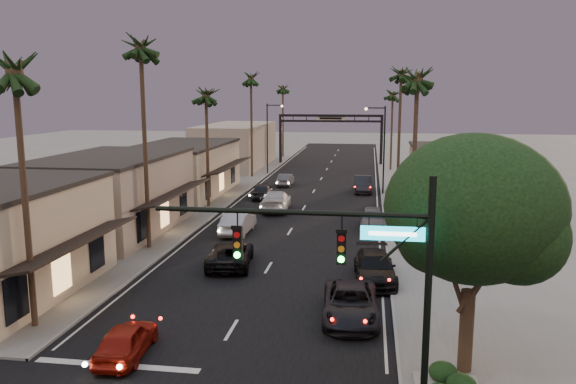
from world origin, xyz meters
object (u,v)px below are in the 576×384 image
(arch, at_px, (331,126))
(palm_rc, at_px, (393,92))
(palm_lb, at_px, (140,41))
(curbside_black, at_px, (375,267))
(palm_lc, at_px, (206,90))
(streetlight_left, at_px, (269,133))
(oncoming_silver, at_px, (238,223))
(palm_ra, at_px, (418,73))
(oncoming_pickup, at_px, (230,254))
(palm_la, at_px, (14,61))
(palm_ld, at_px, (251,75))
(corner_tree, at_px, (475,215))
(oncoming_red, at_px, (126,340))
(curbside_near, at_px, (351,303))
(palm_far, at_px, (283,86))
(traffic_signal, at_px, (364,264))
(palm_rb, at_px, (401,70))
(streetlight_right, at_px, (381,143))

(arch, height_order, palm_rc, palm_rc)
(palm_lb, relative_size, curbside_black, 2.86)
(palm_lc, bearing_deg, streetlight_left, 85.63)
(palm_lc, distance_m, oncoming_silver, 14.14)
(arch, xyz_separation_m, palm_ra, (8.60, -46.00, 5.91))
(palm_lb, height_order, curbside_black, palm_lb)
(oncoming_pickup, bearing_deg, curbside_black, 162.54)
(palm_la, bearing_deg, streetlight_left, 88.04)
(palm_ld, bearing_deg, streetlight_left, 60.75)
(palm_la, distance_m, palm_ld, 46.01)
(corner_tree, xyz_separation_m, oncoming_silver, (-13.19, 19.44, -5.17))
(oncoming_silver, xyz_separation_m, curbside_black, (9.91, -9.38, -0.04))
(palm_ld, xyz_separation_m, oncoming_red, (5.15, -48.00, -11.74))
(palm_ra, height_order, oncoming_red, palm_ra)
(curbside_near, distance_m, curbside_black, 5.61)
(palm_lb, xyz_separation_m, oncoming_pickup, (6.29, -2.94, -12.65))
(corner_tree, height_order, curbside_near, corner_tree)
(palm_la, relative_size, palm_lb, 0.87)
(arch, bearing_deg, palm_la, -98.03)
(palm_la, xyz_separation_m, palm_ra, (17.20, 15.00, 0.00))
(palm_ld, distance_m, palm_far, 23.02)
(palm_lc, relative_size, curbside_black, 2.30)
(arch, height_order, curbside_black, arch)
(palm_lb, bearing_deg, palm_rc, 67.73)
(traffic_signal, bearing_deg, palm_rb, 85.84)
(oncoming_silver, bearing_deg, palm_la, 75.73)
(curbside_near, bearing_deg, oncoming_silver, 117.66)
(streetlight_right, height_order, palm_ld, palm_ld)
(palm_ra, height_order, palm_rc, palm_ra)
(palm_lc, xyz_separation_m, curbside_black, (14.80, -18.49, -9.70))
(palm_lc, relative_size, oncoming_red, 3.08)
(streetlight_right, bearing_deg, streetlight_left, 136.79)
(palm_rc, xyz_separation_m, oncoming_silver, (-12.31, -37.11, -9.66))
(oncoming_red, bearing_deg, corner_tree, 177.73)
(palm_lc, distance_m, oncoming_pickup, 20.52)
(traffic_signal, relative_size, arch, 0.56)
(palm_ld, relative_size, palm_far, 1.08)
(oncoming_pickup, bearing_deg, streetlight_left, -90.37)
(palm_la, distance_m, palm_far, 69.00)
(curbside_black, bearing_deg, corner_tree, -76.12)
(palm_ld, height_order, oncoming_pickup, palm_ld)
(streetlight_left, bearing_deg, palm_rb, -42.05)
(palm_lb, height_order, palm_ld, palm_lb)
(curbside_near, bearing_deg, palm_ld, 104.74)
(palm_rb, relative_size, palm_far, 1.08)
(palm_ra, relative_size, oncoming_silver, 2.68)
(curbside_black, bearing_deg, oncoming_pickup, 165.51)
(palm_ra, relative_size, curbside_near, 2.45)
(arch, relative_size, streetlight_right, 1.69)
(palm_lc, xyz_separation_m, oncoming_red, (5.15, -29.00, -9.79))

